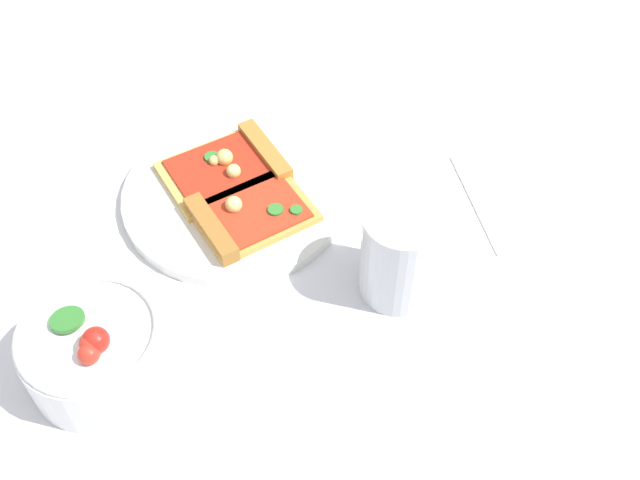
{
  "coord_description": "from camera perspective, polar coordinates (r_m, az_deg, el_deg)",
  "views": [
    {
      "loc": [
        -0.06,
        0.6,
        0.65
      ],
      "look_at": [
        -0.08,
        0.09,
        0.03
      ],
      "focal_mm": 42.95,
      "sensor_mm": 36.0,
      "label": 1
    }
  ],
  "objects": [
    {
      "name": "paper_napkin",
      "position": [
        0.91,
        14.4,
        3.2
      ],
      "size": [
        0.13,
        0.17,
        0.0
      ],
      "primitive_type": "cube",
      "rotation": [
        0.0,
        0.0,
        0.18
      ],
      "color": "silver",
      "rests_on": "ground_plane"
    },
    {
      "name": "pizza_slice_far",
      "position": [
        0.84,
        -5.71,
        1.79
      ],
      "size": [
        0.15,
        0.14,
        0.03
      ],
      "color": "gold",
      "rests_on": "plate"
    },
    {
      "name": "plate",
      "position": [
        0.89,
        -6.33,
        3.39
      ],
      "size": [
        0.26,
        0.26,
        0.01
      ],
      "primitive_type": "cylinder",
      "color": "silver",
      "rests_on": "ground_plane"
    },
    {
      "name": "salad_bowl",
      "position": [
        0.75,
        -16.38,
        -7.89
      ],
      "size": [
        0.14,
        0.14,
        0.09
      ],
      "color": "white",
      "rests_on": "ground_plane"
    },
    {
      "name": "pizza_slice_near",
      "position": [
        0.9,
        -6.65,
        5.48
      ],
      "size": [
        0.16,
        0.15,
        0.03
      ],
      "color": "#E5B256",
      "rests_on": "plate"
    },
    {
      "name": "ground_plane",
      "position": [
        0.89,
        -5.59,
        3.1
      ],
      "size": [
        2.4,
        2.4,
        0.0
      ],
      "primitive_type": "plane",
      "color": "silver",
      "rests_on": "ground"
    },
    {
      "name": "soda_glass",
      "position": [
        0.77,
        5.94,
        -1.17
      ],
      "size": [
        0.08,
        0.08,
        0.11
      ],
      "color": "silver",
      "rests_on": "ground_plane"
    }
  ]
}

